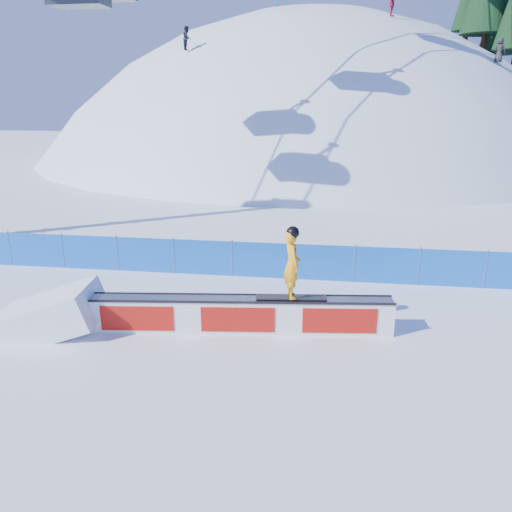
# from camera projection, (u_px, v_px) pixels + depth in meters

# --- Properties ---
(ground) EXTENTS (160.00, 160.00, 0.00)m
(ground) POSITION_uv_depth(u_px,v_px,m) (239.00, 338.00, 12.34)
(ground) COLOR white
(ground) RESTS_ON ground
(snow_hill) EXTENTS (64.00, 64.00, 64.00)m
(snow_hill) POSITION_uv_depth(u_px,v_px,m) (304.00, 315.00, 57.40)
(snow_hill) COLOR white
(snow_hill) RESTS_ON ground
(safety_fence) EXTENTS (22.05, 0.05, 1.30)m
(safety_fence) POSITION_uv_depth(u_px,v_px,m) (262.00, 260.00, 16.41)
(safety_fence) COLOR blue
(safety_fence) RESTS_ON ground
(rail_box) EXTENTS (7.76, 1.42, 0.93)m
(rail_box) POSITION_uv_depth(u_px,v_px,m) (238.00, 315.00, 12.59)
(rail_box) COLOR white
(rail_box) RESTS_ON ground
(snow_ramp) EXTENTS (2.83, 1.95, 1.66)m
(snow_ramp) POSITION_uv_depth(u_px,v_px,m) (51.00, 329.00, 12.86)
(snow_ramp) COLOR white
(snow_ramp) RESTS_ON ground
(snowboarder) EXTENTS (1.79, 0.72, 1.84)m
(snowboarder) POSITION_uv_depth(u_px,v_px,m) (292.00, 264.00, 12.14)
(snowboarder) COLOR black
(snowboarder) RESTS_ON rail_box
(distant_skiers) EXTENTS (23.43, 10.11, 6.72)m
(distant_skiers) POSITION_uv_depth(u_px,v_px,m) (323.00, 19.00, 38.83)
(distant_skiers) COLOR black
(distant_skiers) RESTS_ON ground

